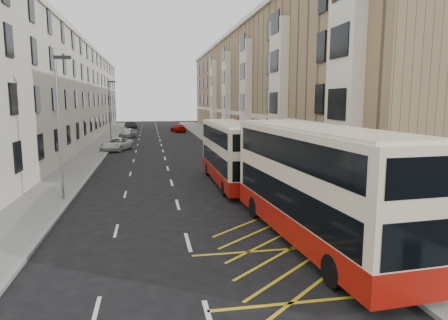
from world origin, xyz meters
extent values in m
plane|color=black|center=(0.00, 0.00, 0.00)|extent=(200.00, 200.00, 0.00)
cube|color=#61615D|center=(8.00, 30.00, 0.07)|extent=(4.00, 120.00, 0.15)
cube|color=#61615D|center=(-7.50, 30.00, 0.07)|extent=(3.00, 120.00, 0.15)
cube|color=gray|center=(6.00, 30.00, 0.07)|extent=(0.25, 120.00, 0.15)
cube|color=gray|center=(-6.00, 30.00, 0.07)|extent=(0.25, 120.00, 0.15)
cube|color=#907953|center=(15.00, 45.50, 7.50)|extent=(10.00, 79.00, 15.00)
cube|color=#F0E6CE|center=(9.97, 45.50, 4.00)|extent=(0.18, 79.00, 0.50)
cube|color=#F0E6CE|center=(9.90, 45.50, 15.00)|extent=(0.40, 79.00, 0.50)
cube|color=#F0E6CE|center=(9.65, 10.00, 7.50)|extent=(0.80, 3.20, 10.00)
cube|color=#F0E6CE|center=(9.65, 22.00, 7.50)|extent=(0.80, 3.20, 10.00)
cube|color=#F0E6CE|center=(9.65, 34.00, 7.50)|extent=(0.80, 3.20, 10.00)
cube|color=#F0E6CE|center=(9.65, 46.00, 7.50)|extent=(0.80, 3.20, 10.00)
cube|color=#F0E6CE|center=(9.65, 58.00, 7.50)|extent=(0.80, 3.20, 10.00)
cube|color=#5F090B|center=(9.95, 14.00, 1.70)|extent=(0.20, 1.60, 3.00)
cube|color=#5F090B|center=(9.95, 26.00, 1.70)|extent=(0.20, 1.60, 3.00)
cube|color=#5F090B|center=(9.95, 38.00, 1.70)|extent=(0.20, 1.60, 3.00)
cube|color=#5F090B|center=(9.95, 50.00, 1.70)|extent=(0.20, 1.60, 3.00)
cube|color=#5F090B|center=(9.95, 62.00, 1.70)|extent=(0.20, 1.60, 3.00)
cube|color=silver|center=(-13.50, 45.50, 6.50)|extent=(9.00, 79.00, 13.00)
cube|color=#F0E6CE|center=(-8.97, 45.50, 13.00)|extent=(0.30, 79.00, 0.50)
cube|color=black|center=(7.56, 1.90, 1.45)|extent=(0.08, 0.08, 2.60)
cube|color=black|center=(8.84, 1.90, 1.45)|extent=(0.08, 0.08, 2.60)
cube|color=black|center=(8.20, 0.00, 2.80)|extent=(1.65, 4.25, 0.10)
cube|color=black|center=(8.45, 0.60, 0.60)|extent=(0.35, 1.60, 0.06)
cylinder|color=#B11C29|center=(6.25, 2.50, 0.65)|extent=(0.06, 0.06, 1.00)
cylinder|color=#B11C29|center=(6.25, 5.75, 0.65)|extent=(0.06, 0.06, 1.00)
cylinder|color=#B11C29|center=(6.25, 9.00, 0.65)|extent=(0.06, 0.06, 1.00)
cube|color=#B11C29|center=(6.25, 5.75, 1.13)|extent=(0.05, 6.50, 0.06)
cube|color=#B11C29|center=(6.25, 5.75, 0.70)|extent=(0.05, 6.50, 0.06)
cylinder|color=slate|center=(-6.40, 12.00, 4.15)|extent=(0.16, 0.16, 8.00)
cube|color=black|center=(-6.00, 12.00, 8.05)|extent=(0.90, 0.18, 0.18)
cylinder|color=slate|center=(-6.40, 42.00, 4.15)|extent=(0.16, 0.16, 8.00)
cube|color=black|center=(-6.00, 42.00, 8.05)|extent=(0.90, 0.18, 0.18)
cube|color=beige|center=(5.00, 3.04, 2.50)|extent=(3.41, 11.95, 4.24)
cube|color=#9E1209|center=(5.00, 3.04, 0.86)|extent=(3.45, 11.99, 0.97)
cube|color=black|center=(5.00, 3.04, 1.99)|extent=(3.40, 11.01, 1.18)
cube|color=black|center=(5.00, 3.04, 3.81)|extent=(3.40, 11.01, 1.07)
cube|color=beige|center=(5.00, 3.04, 4.66)|extent=(3.28, 11.47, 0.13)
cube|color=black|center=(4.63, 8.91, 2.04)|extent=(2.28, 0.23, 1.40)
cube|color=black|center=(4.63, 8.91, 4.24)|extent=(1.88, 0.20, 0.48)
cube|color=black|center=(5.37, -2.83, 2.04)|extent=(2.28, 0.23, 1.29)
cylinder|color=black|center=(3.55, 6.74, 0.54)|extent=(0.37, 1.09, 1.07)
cylinder|color=black|center=(5.97, 6.89, 0.54)|extent=(0.37, 1.09, 1.07)
cylinder|color=black|center=(4.03, -0.80, 0.54)|extent=(0.37, 1.09, 1.07)
cylinder|color=black|center=(6.45, -0.65, 0.54)|extent=(0.37, 1.09, 1.07)
cube|color=beige|center=(4.01, 14.84, 2.24)|extent=(2.45, 10.60, 3.80)
cube|color=#9E1209|center=(4.01, 14.84, 0.77)|extent=(2.48, 10.63, 0.87)
cube|color=black|center=(4.01, 14.84, 1.78)|extent=(2.48, 9.75, 1.06)
cube|color=black|center=(4.01, 14.84, 3.42)|extent=(2.48, 9.75, 0.96)
cube|color=beige|center=(4.01, 14.84, 4.18)|extent=(2.35, 10.18, 0.12)
cube|color=black|center=(3.99, 20.12, 1.83)|extent=(2.05, 0.08, 1.25)
cube|color=black|center=(3.99, 20.12, 3.80)|extent=(1.69, 0.08, 0.43)
cube|color=black|center=(4.03, 9.57, 1.83)|extent=(2.05, 0.08, 1.16)
cylinder|color=black|center=(2.90, 18.23, 0.48)|extent=(0.27, 0.96, 0.96)
cylinder|color=black|center=(5.08, 18.24, 0.48)|extent=(0.27, 0.96, 0.96)
cylinder|color=black|center=(2.93, 11.45, 0.48)|extent=(0.27, 0.96, 0.96)
cylinder|color=black|center=(5.11, 11.46, 0.48)|extent=(0.27, 0.96, 0.96)
imported|color=black|center=(8.45, 0.68, 0.98)|extent=(0.72, 0.64, 1.65)
imported|color=black|center=(6.84, 6.63, 1.09)|extent=(1.18, 0.96, 1.87)
imported|color=silver|center=(-5.20, 35.40, 0.72)|extent=(4.01, 5.67, 1.44)
imported|color=#B8BAC1|center=(-4.71, 50.74, 0.75)|extent=(2.87, 4.74, 1.51)
imported|color=black|center=(-5.20, 72.23, 0.65)|extent=(2.71, 4.17, 1.30)
imported|color=#AD0500|center=(3.69, 60.78, 0.69)|extent=(2.91, 5.06, 1.38)
camera|label=1|loc=(-1.41, -11.60, 5.75)|focal=32.00mm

